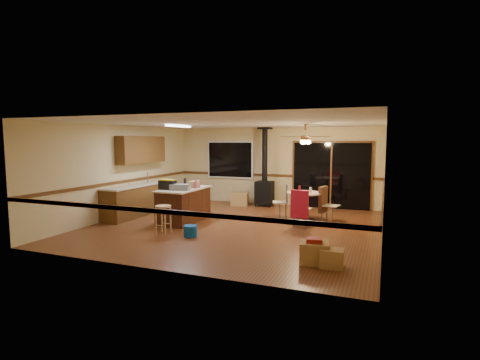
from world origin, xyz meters
The scene contains 35 objects.
floor centered at (0.00, 0.00, 0.00)m, with size 7.00×7.00×0.00m, color brown.
ceiling centered at (0.00, 0.00, 2.60)m, with size 7.00×7.00×0.00m, color silver.
wall_back centered at (0.00, 3.50, 1.30)m, with size 7.00×7.00×0.00m, color #D0BC83.
wall_front centered at (0.00, -3.50, 1.30)m, with size 7.00×7.00×0.00m, color #D0BC83.
wall_left centered at (-3.50, 0.00, 1.30)m, with size 7.00×7.00×0.00m, color #D0BC83.
wall_right centered at (3.50, 0.00, 1.30)m, with size 7.00×7.00×0.00m, color #D0BC83.
chair_rail centered at (0.00, 0.00, 1.00)m, with size 7.00×7.00×0.08m, color #553115, non-canonical shape.
window centered at (-1.60, 3.45, 1.50)m, with size 1.72×0.10×1.32m, color black.
sliding_door centered at (1.90, 3.45, 1.05)m, with size 2.52×0.10×2.10m, color black.
lower_cabinets centered at (-3.20, 0.50, 0.43)m, with size 0.60×3.00×0.86m, color brown.
countertop centered at (-3.20, 0.50, 0.88)m, with size 0.64×3.04×0.04m, color beige.
upper_cabinets centered at (-3.33, 0.70, 1.90)m, with size 0.35×2.00×0.80m, color brown.
kitchen_island centered at (-1.50, 0.00, 0.45)m, with size 0.88×1.68×0.90m.
wood_stove centered at (-0.20, 3.05, 0.73)m, with size 0.55×0.50×2.52m.
ceiling_fan centered at (1.49, 1.26, 2.21)m, with size 0.24×0.24×0.55m.
fluorescent_strip centered at (-1.80, 0.30, 2.56)m, with size 0.10×1.20×0.04m, color white.
toolbox_grey centered at (-1.42, -0.34, 0.98)m, with size 0.48×0.27×0.15m, color slate.
toolbox_black centered at (-1.77, -0.36, 1.02)m, with size 0.42×0.22×0.23m, color black.
toolbox_yellow_lid centered at (-1.77, -0.36, 1.15)m, with size 0.37×0.20×0.03m, color gold.
box_on_island centered at (-1.29, 0.19, 0.99)m, with size 0.20×0.27×0.18m, color #A27C48.
bottle_dark centered at (-1.56, 0.18, 1.03)m, with size 0.07×0.07×0.25m, color black.
bottle_pink centered at (-1.18, 0.10, 1.01)m, with size 0.07×0.07×0.22m, color #D84C8C.
bottle_white centered at (-1.43, 0.69, 0.98)m, with size 0.06×0.06×0.17m, color white.
bar_stool centered at (-1.27, -1.36, 0.33)m, with size 0.37×0.37×0.67m, color tan.
blue_bucket centered at (-0.55, -1.37, 0.13)m, with size 0.31×0.31×0.26m, color #0B4C9E.
dining_table centered at (1.49, 1.26, 0.53)m, with size 0.94×0.94×0.78m.
glass_red centered at (1.34, 1.36, 0.86)m, with size 0.06×0.06×0.17m, color #590C14.
glass_cream centered at (1.67, 1.21, 0.86)m, with size 0.07×0.07×0.15m, color beige.
chair_left centered at (0.89, 1.39, 0.59)m, with size 0.50×0.50×0.51m.
chair_near centered at (1.57, 0.38, 0.60)m, with size 0.47×0.51×0.70m.
chair_right centered at (2.01, 1.35, 0.60)m, with size 0.54×0.51×0.70m.
box_under_window centered at (-1.02, 2.88, 0.22)m, with size 0.55×0.44×0.44m, color #A27C48.
box_corner_a centered at (2.39, -2.21, 0.19)m, with size 0.50×0.42×0.38m, color #A27C48.
box_corner_b centered at (2.71, -2.30, 0.16)m, with size 0.39×0.34×0.32m, color #A27C48.
box_small_red centered at (2.39, -2.21, 0.42)m, with size 0.27×0.23×0.07m, color maroon.
Camera 1 is at (3.51, -8.69, 2.16)m, focal length 28.00 mm.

